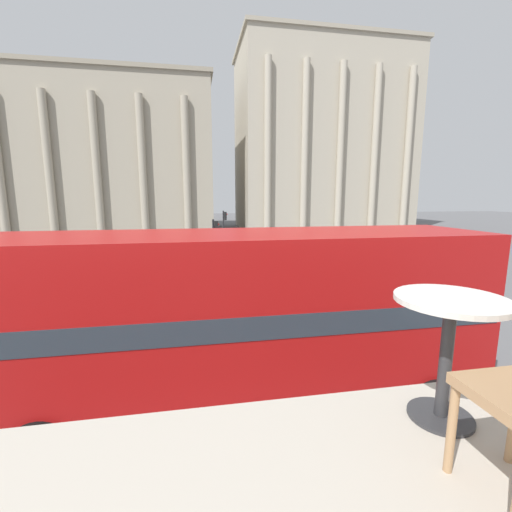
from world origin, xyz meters
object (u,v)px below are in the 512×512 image
traffic_light_mid (215,239)px  pedestrian_olive (327,243)px  traffic_light_far (224,225)px  cafe_dining_table (449,331)px  pedestrian_yellow (145,258)px  double_decker_bus (246,315)px  plaza_building_right (321,142)px  pedestrian_red (11,301)px  traffic_light_near (139,264)px  pedestrian_black (427,280)px  plaza_building_left (91,159)px

traffic_light_mid → pedestrian_olive: traffic_light_mid is taller
traffic_light_far → pedestrian_olive: traffic_light_far is taller
cafe_dining_table → pedestrian_yellow: 21.49m
double_decker_bus → plaza_building_right: bearing=60.1°
double_decker_bus → plaza_building_right: 50.12m
double_decker_bus → traffic_light_far: (1.55, 22.36, 0.11)m
pedestrian_red → pedestrian_yellow: (3.61, 8.83, -0.02)m
traffic_light_near → pedestrian_red: (-4.77, 1.00, -1.40)m
cafe_dining_table → traffic_light_mid: (-0.18, 18.70, -1.73)m
cafe_dining_table → plaza_building_right: bearing=70.2°
double_decker_bus → pedestrian_red: (-7.76, 6.63, -1.30)m
traffic_light_near → pedestrian_yellow: traffic_light_near is taller
traffic_light_near → pedestrian_black: traffic_light_near is taller
traffic_light_near → pedestrian_black: (12.33, 0.96, -1.33)m
double_decker_bus → plaza_building_left: 46.98m
traffic_light_mid → traffic_light_far: (1.37, 8.99, 0.09)m
traffic_light_near → traffic_light_mid: size_ratio=1.04×
plaza_building_left → pedestrian_red: bearing=-79.9°
cafe_dining_table → traffic_light_near: size_ratio=0.20×
pedestrian_olive → pedestrian_red: (-17.77, -13.63, 0.02)m
traffic_light_mid → pedestrian_olive: bearing=35.0°
pedestrian_yellow → traffic_light_near: bearing=-58.4°
cafe_dining_table → pedestrian_black: cafe_dining_table is taller
traffic_light_near → cafe_dining_table: bearing=-73.0°
cafe_dining_table → pedestrian_black: bearing=53.0°
traffic_light_near → pedestrian_black: bearing=4.4°
pedestrian_olive → pedestrian_red: bearing=113.7°
traffic_light_far → double_decker_bus: bearing=-94.0°
plaza_building_right → traffic_light_mid: (-18.43, -31.87, -10.91)m
pedestrian_red → cafe_dining_table: bearing=11.5°
traffic_light_mid → pedestrian_red: 10.49m
traffic_light_mid → pedestrian_olive: (9.83, 6.89, -1.34)m
pedestrian_black → pedestrian_yellow: pedestrian_black is taller
pedestrian_yellow → pedestrian_black: bearing=-8.4°
cafe_dining_table → plaza_building_right: 54.54m
traffic_light_near → pedestrian_red: bearing=168.2°
plaza_building_left → traffic_light_near: bearing=-73.5°
traffic_light_far → pedestrian_olive: 8.83m
plaza_building_right → pedestrian_red: plaza_building_right is taller
traffic_light_mid → double_decker_bus: bearing=-90.7°
pedestrian_black → pedestrian_olive: 13.68m
plaza_building_left → traffic_light_near: plaza_building_left is taller
cafe_dining_table → traffic_light_near: bearing=107.0°
plaza_building_left → cafe_dining_table: bearing=-73.4°
plaza_building_left → pedestrian_red: size_ratio=19.59×
double_decker_bus → pedestrian_black: double_decker_bus is taller
double_decker_bus → traffic_light_near: (-3.00, 5.64, 0.10)m
traffic_light_far → pedestrian_red: bearing=-120.6°
plaza_building_right → pedestrian_red: (-26.36, -38.61, -12.23)m
cafe_dining_table → pedestrian_red: 14.77m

